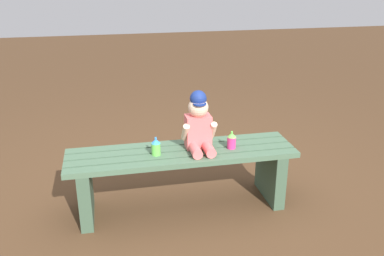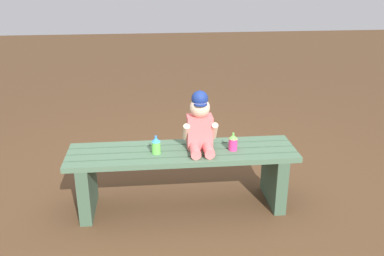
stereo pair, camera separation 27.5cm
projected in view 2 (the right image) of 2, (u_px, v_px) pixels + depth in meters
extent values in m
plane|color=#4C331E|center=(183.00, 205.00, 3.02)|extent=(16.00, 16.00, 0.00)
cube|color=#47664C|center=(184.00, 163.00, 2.73)|extent=(1.55, 0.09, 0.04)
cube|color=#47664C|center=(183.00, 156.00, 2.82)|extent=(1.55, 0.09, 0.04)
cube|color=#47664C|center=(182.00, 150.00, 2.92)|extent=(1.55, 0.09, 0.04)
cube|color=#47664C|center=(181.00, 144.00, 3.01)|extent=(1.55, 0.09, 0.04)
cube|color=#3C5641|center=(87.00, 186.00, 2.89)|extent=(0.08, 0.39, 0.39)
cube|color=#3C5641|center=(274.00, 176.00, 3.01)|extent=(0.08, 0.39, 0.39)
cube|color=#E56666|center=(200.00, 132.00, 2.87)|extent=(0.17, 0.12, 0.23)
sphere|color=beige|center=(200.00, 108.00, 2.81)|extent=(0.14, 0.14, 0.14)
cylinder|color=navy|center=(200.00, 104.00, 2.76)|extent=(0.09, 0.09, 0.01)
sphere|color=navy|center=(200.00, 99.00, 2.78)|extent=(0.11, 0.11, 0.11)
cylinder|color=#F06B6B|center=(195.00, 150.00, 2.78)|extent=(0.07, 0.16, 0.07)
cylinder|color=#F06B6B|center=(208.00, 150.00, 2.79)|extent=(0.07, 0.16, 0.07)
cylinder|color=beige|center=(186.00, 132.00, 2.83)|extent=(0.04, 0.12, 0.14)
cylinder|color=beige|center=(214.00, 131.00, 2.84)|extent=(0.04, 0.12, 0.14)
cylinder|color=#66CC4C|center=(156.00, 147.00, 2.81)|extent=(0.06, 0.06, 0.08)
cone|color=#338CE5|center=(156.00, 140.00, 2.79)|extent=(0.06, 0.06, 0.03)
cylinder|color=#338CE5|center=(156.00, 137.00, 2.78)|extent=(0.01, 0.01, 0.02)
cylinder|color=#E5337F|center=(233.00, 144.00, 2.85)|extent=(0.06, 0.06, 0.08)
cone|color=#66CC4C|center=(233.00, 137.00, 2.83)|extent=(0.06, 0.06, 0.03)
cylinder|color=#66CC4C|center=(233.00, 134.00, 2.83)|extent=(0.01, 0.01, 0.02)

